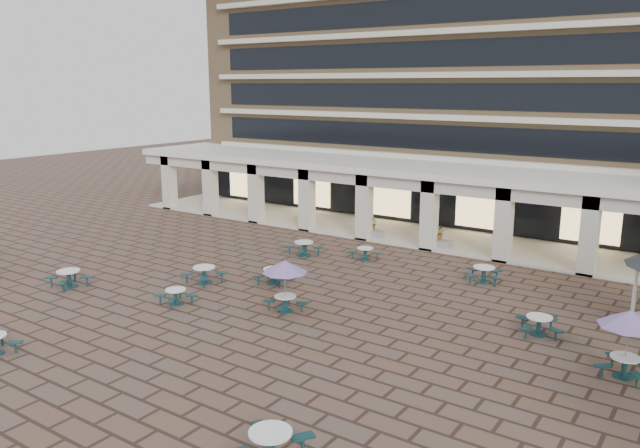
# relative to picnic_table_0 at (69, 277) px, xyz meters

# --- Properties ---
(ground) EXTENTS (120.00, 120.00, 0.00)m
(ground) POSITION_rel_picnic_table_0_xyz_m (8.67, 3.17, -0.47)
(ground) COLOR brown
(ground) RESTS_ON ground
(apartment_building) EXTENTS (40.00, 15.50, 25.20)m
(apartment_building) POSITION_rel_picnic_table_0_xyz_m (8.67, 28.63, 12.13)
(apartment_building) COLOR tan
(apartment_building) RESTS_ON ground
(retail_arcade) EXTENTS (42.00, 6.60, 4.40)m
(retail_arcade) POSITION_rel_picnic_table_0_xyz_m (8.67, 17.97, 2.53)
(retail_arcade) COLOR white
(retail_arcade) RESTS_ON ground
(picnic_table_0) EXTENTS (1.91, 1.91, 0.78)m
(picnic_table_0) POSITION_rel_picnic_table_0_xyz_m (0.00, 0.00, 0.00)
(picnic_table_0) COLOR #153D3F
(picnic_table_0) RESTS_ON ground
(picnic_table_2) EXTENTS (2.11, 2.11, 0.82)m
(picnic_table_2) POSITION_rel_picnic_table_0_xyz_m (16.26, -5.38, 0.02)
(picnic_table_2) COLOR #153D3F
(picnic_table_2) RESTS_ON ground
(picnic_table_5) EXTENTS (1.82, 1.82, 0.79)m
(picnic_table_5) POSITION_rel_picnic_table_0_xyz_m (4.71, 3.96, 0.00)
(picnic_table_5) COLOR #153D3F
(picnic_table_5) RESTS_ON ground
(picnic_table_6) EXTENTS (1.87, 1.87, 2.16)m
(picnic_table_6) POSITION_rel_picnic_table_0_xyz_m (10.15, 3.14, 1.36)
(picnic_table_6) COLOR #153D3F
(picnic_table_6) RESTS_ON ground
(picnic_table_7) EXTENTS (1.94, 1.94, 0.71)m
(picnic_table_7) POSITION_rel_picnic_table_0_xyz_m (19.44, 6.55, -0.04)
(picnic_table_7) COLOR #153D3F
(picnic_table_7) RESTS_ON ground
(picnic_table_8) EXTENTS (2.05, 2.05, 0.77)m
(picnic_table_8) POSITION_rel_picnic_table_0_xyz_m (5.74, 10.51, -0.01)
(picnic_table_8) COLOR #153D3F
(picnic_table_8) RESTS_ON ground
(picnic_table_9) EXTENTS (1.69, 1.69, 0.66)m
(picnic_table_9) POSITION_rel_picnic_table_0_xyz_m (5.80, 1.18, -0.07)
(picnic_table_9) COLOR #153D3F
(picnic_table_9) RESTS_ON ground
(picnic_table_10) EXTENTS (1.87, 1.87, 0.72)m
(picnic_table_10) POSITION_rel_picnic_table_0_xyz_m (7.44, 5.75, -0.04)
(picnic_table_10) COLOR #153D3F
(picnic_table_10) RESTS_ON ground
(picnic_table_11) EXTENTS (1.93, 1.93, 2.23)m
(picnic_table_11) POSITION_rel_picnic_table_0_xyz_m (22.67, 4.57, 1.42)
(picnic_table_11) COLOR #153D3F
(picnic_table_11) RESTS_ON ground
(picnic_table_12) EXTENTS (1.75, 1.75, 0.65)m
(picnic_table_12) POSITION_rel_picnic_table_0_xyz_m (8.91, 11.69, -0.08)
(picnic_table_12) COLOR #153D3F
(picnic_table_12) RESTS_ON ground
(picnic_table_13) EXTENTS (2.00, 2.00, 0.76)m
(picnic_table_13) POSITION_rel_picnic_table_0_xyz_m (15.52, 11.48, -0.01)
(picnic_table_13) COLOR #153D3F
(picnic_table_13) RESTS_ON ground
(planter_left) EXTENTS (1.50, 0.81, 1.33)m
(planter_left) POSITION_rel_picnic_table_0_xyz_m (6.84, 16.07, 0.10)
(planter_left) COLOR gray
(planter_left) RESTS_ON ground
(planter_right) EXTENTS (1.50, 0.67, 1.35)m
(planter_right) POSITION_rel_picnic_table_0_xyz_m (11.18, 16.07, 0.12)
(planter_right) COLOR gray
(planter_right) RESTS_ON ground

